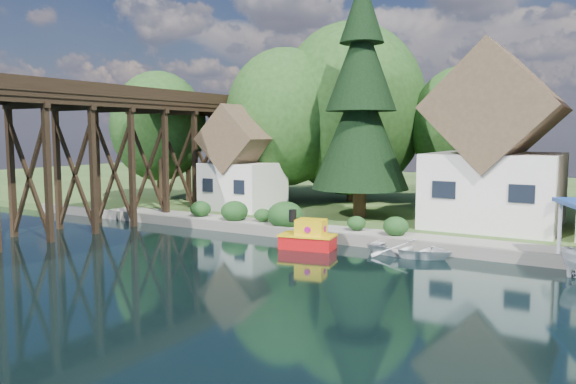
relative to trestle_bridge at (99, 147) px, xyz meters
The scene contains 12 objects.
ground 17.64m from the trestle_bridge, 17.91° to the right, with size 140.00×140.00×0.00m, color black.
bank 33.36m from the trestle_bridge, 60.97° to the left, with size 140.00×52.00×0.50m, color #315321.
seawall 20.82m from the trestle_bridge, ahead, with size 60.00×0.40×0.62m, color slate.
promenade 22.90m from the trestle_bridge, 10.63° to the left, with size 50.00×2.60×0.06m, color gray.
trestle_bridge is the anchor object (origin of this frame).
house_left 25.42m from the trestle_bridge, 25.21° to the left, with size 7.64×8.64×11.02m.
shed 10.69m from the trestle_bridge, 61.81° to the left, with size 5.09×5.40×7.85m.
bg_trees 23.48m from the trestle_bridge, 43.41° to the left, with size 49.90×13.30×10.57m.
shrubs 12.79m from the trestle_bridge, 19.72° to the left, with size 15.76×2.47×1.70m.
conifer 17.59m from the trestle_bridge, 33.55° to the left, with size 6.55×6.55×16.13m.
tugboat 16.02m from the trestle_bridge, ahead, with size 3.20×2.12×2.15m.
boat_white_a 21.27m from the trestle_bridge, ahead, with size 3.12×4.36×0.90m, color white.
Camera 1 is at (13.54, -20.34, 6.23)m, focal length 35.00 mm.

